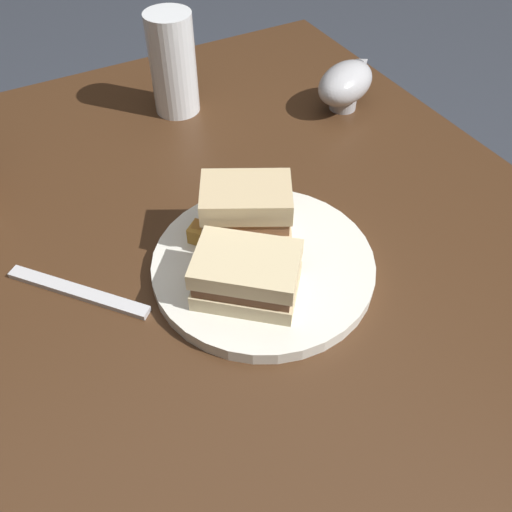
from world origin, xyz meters
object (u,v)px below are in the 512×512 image
plate (264,266)px  pint_glass (174,71)px  fork (78,292)px  sandwich_half_right (247,275)px  sandwich_half_left (246,211)px  gravy_boat (346,83)px

plate → pint_glass: pint_glass is taller
fork → sandwich_half_right: bearing=17.0°
sandwich_half_left → gravy_boat: (0.20, -0.29, -0.01)m
sandwich_half_right → pint_glass: bearing=-12.3°
gravy_boat → fork: bearing=110.3°
gravy_boat → sandwich_half_left: bearing=125.3°
plate → gravy_boat: size_ratio=1.91×
sandwich_half_right → fork: 0.20m
pint_glass → gravy_boat: pint_glass is taller
sandwich_half_left → plate: bearing=175.7°
sandwich_half_right → pint_glass: size_ratio=0.86×
plate → fork: plate is taller
plate → sandwich_half_left: sandwich_half_left is taller
plate → fork: bearing=70.8°
plate → sandwich_half_left: (0.05, -0.00, 0.04)m
sandwich_half_left → sandwich_half_right: bearing=152.3°
sandwich_half_right → sandwich_half_left: bearing=-27.7°
gravy_boat → pint_glass: bearing=62.5°
sandwich_half_left → pint_glass: size_ratio=0.80×
plate → pint_glass: (0.38, -0.05, 0.06)m
plate → sandwich_half_left: bearing=-4.3°
sandwich_half_right → gravy_boat: (0.29, -0.33, -0.00)m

